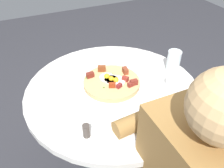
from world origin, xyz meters
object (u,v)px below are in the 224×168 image
at_px(fork, 124,130).
at_px(water_glass, 174,61).
at_px(salt_shaker, 169,81).
at_px(breakfast_pizza, 111,82).
at_px(dining_table, 113,114).
at_px(pepper_shaker, 86,131).
at_px(knife, 130,125).
at_px(bread_plate, 164,104).
at_px(pizza_plate, 111,86).

height_order(fork, water_glass, water_glass).
bearing_deg(salt_shaker, breakfast_pizza, -111.77).
relative_size(dining_table, salt_shaker, 17.89).
relative_size(dining_table, pepper_shaker, 14.43).
xyz_separation_m(water_glass, pepper_shaker, (0.23, -0.56, -0.03)).
distance_m(breakfast_pizza, knife, 0.26).
relative_size(breakfast_pizza, water_glass, 2.46).
relative_size(dining_table, water_glass, 7.60).
distance_m(water_glass, pepper_shaker, 0.60).
height_order(breakfast_pizza, water_glass, water_glass).
bearing_deg(water_glass, salt_shaker, -43.92).
xyz_separation_m(bread_plate, fork, (0.06, -0.22, 0.00)).
height_order(bread_plate, salt_shaker, salt_shaker).
xyz_separation_m(breakfast_pizza, pepper_shaker, (0.23, -0.21, 0.00)).
distance_m(knife, pepper_shaker, 0.17).
bearing_deg(pepper_shaker, fork, 74.64).
height_order(breakfast_pizza, fork, breakfast_pizza).
distance_m(breakfast_pizza, bread_plate, 0.26).
bearing_deg(breakfast_pizza, bread_plate, 35.79).
height_order(dining_table, fork, fork).
bearing_deg(pizza_plate, water_glass, 89.75).
xyz_separation_m(salt_shaker, pepper_shaker, (0.13, -0.46, 0.01)).
bearing_deg(bread_plate, pizza_plate, -143.73).
bearing_deg(breakfast_pizza, water_glass, 89.59).
distance_m(dining_table, salt_shaker, 0.33).
relative_size(pizza_plate, breakfast_pizza, 1.16).
bearing_deg(pizza_plate, breakfast_pizza, 114.93).
bearing_deg(salt_shaker, pizza_plate, -111.43).
relative_size(knife, salt_shaker, 3.93).
bearing_deg(knife, bread_plate, 78.99).
bearing_deg(knife, dining_table, 146.89).
bearing_deg(breakfast_pizza, dining_table, 2.56).
bearing_deg(breakfast_pizza, salt_shaker, 68.23).
xyz_separation_m(fork, salt_shaker, (-0.17, 0.32, 0.02)).
distance_m(dining_table, fork, 0.32).
bearing_deg(knife, fork, -90.00).
relative_size(pizza_plate, pepper_shaker, 5.44).
xyz_separation_m(dining_table, pepper_shaker, (0.22, -0.21, 0.20)).
bearing_deg(bread_plate, fork, -75.25).
bearing_deg(fork, pizza_plate, 141.74).
bearing_deg(water_glass, breakfast_pizza, -90.41).
relative_size(bread_plate, fork, 0.95).
bearing_deg(dining_table, bread_plate, 37.78).
height_order(pizza_plate, water_glass, water_glass).
xyz_separation_m(knife, water_glass, (-0.25, 0.39, 0.05)).
xyz_separation_m(breakfast_pizza, salt_shaker, (0.10, 0.25, -0.00)).
bearing_deg(water_glass, pizza_plate, -90.25).
xyz_separation_m(fork, knife, (-0.01, 0.03, 0.00)).
distance_m(fork, knife, 0.04).
relative_size(fork, pepper_shaker, 3.17).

